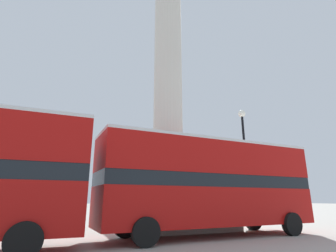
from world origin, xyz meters
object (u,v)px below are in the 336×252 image
object	(u,v)px
bus_a	(210,183)
street_lamp	(245,157)
monument_column	(168,125)
equestrian_statue	(249,197)

from	to	relation	value
bus_a	street_lamp	xyz separation A→B (m)	(3.57, 1.72, 1.62)
monument_column	bus_a	distance (m)	5.56
monument_column	street_lamp	xyz separation A→B (m)	(3.93, -2.33, -2.18)
bus_a	equestrian_statue	xyz separation A→B (m)	(10.42, 9.90, -0.51)
monument_column	bus_a	size ratio (longest dim) A/B	2.05
monument_column	equestrian_statue	distance (m)	13.00
street_lamp	equestrian_statue	bearing A→B (deg)	50.09
bus_a	street_lamp	bearing A→B (deg)	23.35
bus_a	street_lamp	world-z (taller)	street_lamp
monument_column	bus_a	world-z (taller)	monument_column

